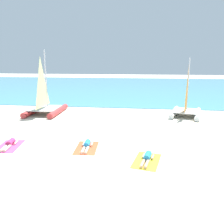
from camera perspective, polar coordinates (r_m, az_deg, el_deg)
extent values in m
plane|color=beige|center=(19.03, 1.67, -0.73)|extent=(120.00, 120.00, 0.00)
cube|color=#4C9EB7|center=(41.45, 4.90, 6.58)|extent=(120.00, 40.00, 0.05)
cylinder|color=#CC3838|center=(20.80, -19.12, 0.40)|extent=(0.62, 4.16, 0.47)
cylinder|color=#CC3838|center=(20.00, -13.45, 0.28)|extent=(0.62, 4.16, 0.47)
cube|color=silver|center=(20.14, -16.59, 0.96)|extent=(2.26, 2.73, 0.06)
cylinder|color=silver|center=(20.36, -16.41, 8.04)|extent=(0.10, 0.10, 4.94)
pyramid|color=#EAEA99|center=(19.47, -17.44, 7.35)|extent=(0.13, 2.17, 4.15)
cylinder|color=white|center=(19.83, 15.45, -0.03)|extent=(1.34, 3.62, 0.42)
cylinder|color=white|center=(19.70, 20.94, -0.49)|extent=(1.34, 3.62, 0.42)
cube|color=silver|center=(19.52, 18.19, 0.30)|extent=(2.44, 2.74, 0.05)
cylinder|color=silver|center=(19.72, 18.75, 6.68)|extent=(0.09, 0.09, 4.32)
pyramid|color=orange|center=(18.88, 18.53, 6.06)|extent=(0.54, 1.85, 3.63)
cube|color=#D84C99|center=(13.29, -24.61, -7.90)|extent=(1.41, 2.06, 0.01)
cylinder|color=#D83372|center=(13.41, -24.36, -6.98)|extent=(0.40, 0.66, 0.30)
sphere|color=beige|center=(13.77, -23.74, -6.42)|extent=(0.22, 0.22, 0.22)
cylinder|color=beige|center=(12.91, -25.76, -8.25)|extent=(0.27, 0.79, 0.14)
cylinder|color=beige|center=(12.84, -25.01, -8.29)|extent=(0.27, 0.79, 0.14)
cylinder|color=beige|center=(13.66, -24.95, -7.09)|extent=(0.18, 0.46, 0.10)
cylinder|color=beige|center=(13.50, -23.21, -7.16)|extent=(0.18, 0.46, 0.10)
cube|color=#EA5933|center=(11.97, -6.48, -9.02)|extent=(1.24, 1.98, 0.01)
cylinder|color=#268CCC|center=(12.10, -6.34, -7.99)|extent=(0.34, 0.64, 0.30)
sphere|color=beige|center=(12.47, -6.03, -7.33)|extent=(0.22, 0.22, 0.22)
cylinder|color=beige|center=(11.54, -7.32, -9.47)|extent=(0.20, 0.79, 0.14)
cylinder|color=beige|center=(11.51, -6.42, -9.51)|extent=(0.20, 0.79, 0.14)
cylinder|color=beige|center=(12.31, -7.23, -8.09)|extent=(0.13, 0.46, 0.10)
cylinder|color=beige|center=(12.24, -5.19, -8.16)|extent=(0.13, 0.46, 0.10)
cube|color=yellow|center=(10.57, 8.77, -12.14)|extent=(1.46, 2.08, 0.01)
cylinder|color=#268CCC|center=(10.69, 9.00, -10.94)|extent=(0.42, 0.67, 0.30)
sphere|color=#D8AD84|center=(11.06, 9.38, -10.12)|extent=(0.22, 0.22, 0.22)
cylinder|color=#D8AD84|center=(10.15, 7.80, -12.72)|extent=(0.29, 0.79, 0.14)
cylinder|color=#D8AD84|center=(10.12, 8.83, -12.83)|extent=(0.29, 0.79, 0.14)
cylinder|color=#D8AD84|center=(10.90, 7.97, -10.94)|extent=(0.19, 0.46, 0.10)
cylinder|color=#D8AD84|center=(10.83, 10.30, -11.18)|extent=(0.19, 0.46, 0.10)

